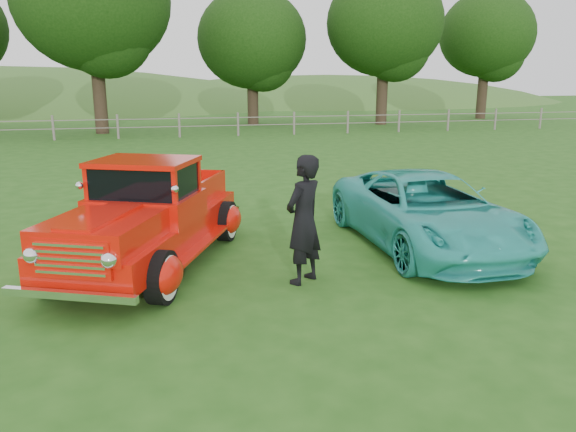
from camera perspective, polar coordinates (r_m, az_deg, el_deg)
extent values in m
plane|color=#215015|center=(7.90, -3.42, -8.75)|extent=(140.00, 140.00, 0.00)
ellipsoid|color=#326424|center=(72.69, 3.81, 8.61)|extent=(72.00, 52.00, 14.00)
cube|color=slate|center=(29.32, -10.97, 8.92)|extent=(48.00, 0.04, 0.04)
cube|color=slate|center=(29.28, -11.01, 9.70)|extent=(48.00, 0.04, 0.04)
cylinder|color=#322319|center=(32.31, -18.65, 12.24)|extent=(0.70, 0.70, 4.84)
ellipsoid|color=black|center=(32.52, -19.29, 19.99)|extent=(8.00, 8.00, 7.20)
cylinder|color=#322319|center=(36.73, -3.60, 12.21)|extent=(0.70, 0.70, 3.74)
ellipsoid|color=black|center=(36.78, -3.68, 17.51)|extent=(6.80, 6.80, 6.12)
cylinder|color=#322319|center=(37.03, 9.54, 12.57)|extent=(0.70, 0.70, 4.40)
ellipsoid|color=black|center=(37.15, 9.81, 18.75)|extent=(7.20, 7.20, 6.48)
cylinder|color=#322319|center=(43.85, 19.15, 12.07)|extent=(0.70, 0.70, 4.18)
ellipsoid|color=black|center=(43.93, 19.56, 17.02)|extent=(6.60, 6.60, 5.94)
cylinder|color=black|center=(8.69, -22.90, -5.07)|extent=(0.52, 0.79, 0.76)
cylinder|color=black|center=(7.92, -12.72, -6.09)|extent=(0.52, 0.79, 0.76)
cylinder|color=black|center=(11.28, -14.41, -0.12)|extent=(0.52, 0.79, 0.76)
cylinder|color=black|center=(10.70, -6.30, -0.52)|extent=(0.52, 0.79, 0.76)
cube|color=red|center=(9.53, -13.78, -1.43)|extent=(3.28, 4.85, 0.44)
ellipsoid|color=red|center=(8.71, -23.31, -4.78)|extent=(0.68, 0.85, 0.54)
ellipsoid|color=red|center=(7.88, -12.26, -5.86)|extent=(0.68, 0.85, 0.54)
ellipsoid|color=red|center=(11.30, -14.74, 0.09)|extent=(0.68, 0.85, 0.54)
ellipsoid|color=red|center=(10.68, -5.95, -0.33)|extent=(0.68, 0.85, 0.54)
cube|color=red|center=(8.10, -18.36, -1.64)|extent=(1.86, 2.00, 0.42)
cube|color=red|center=(9.35, -14.18, 0.83)|extent=(2.00, 1.88, 0.44)
cube|color=black|center=(9.25, -14.35, 3.66)|extent=(1.77, 1.61, 0.50)
cube|color=red|center=(9.21, -14.46, 5.37)|extent=(1.88, 1.73, 0.08)
cube|color=red|center=(10.66, -10.98, 2.39)|extent=(1.86, 2.26, 0.45)
cube|color=white|center=(7.46, -21.23, -4.17)|extent=(1.01, 0.52, 0.50)
cube|color=white|center=(7.53, -21.34, -7.51)|extent=(1.69, 0.82, 0.10)
cube|color=white|center=(11.75, -8.99, 0.91)|extent=(1.61, 0.78, 0.10)
imported|color=teal|center=(10.49, 13.87, 0.49)|extent=(2.26, 4.85, 1.35)
imported|color=black|center=(8.35, 1.60, -0.39)|extent=(0.85, 0.81, 1.95)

